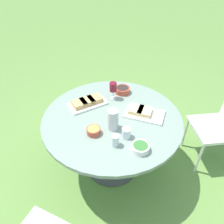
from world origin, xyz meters
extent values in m
plane|color=#668E42|center=(0.00, 0.00, 0.00)|extent=(40.00, 40.00, 0.00)
cylinder|color=#4C4C51|center=(0.00, 0.00, 0.01)|extent=(0.57, 0.57, 0.02)
cylinder|color=#4C4C51|center=(0.00, 0.00, 0.35)|extent=(0.11, 0.11, 0.67)
cylinder|color=gray|center=(0.00, 0.00, 0.70)|extent=(1.32, 1.32, 0.03)
cube|color=white|center=(-1.03, 0.35, 0.45)|extent=(0.54, 0.55, 0.04)
cylinder|color=white|center=(-0.92, 0.10, 0.22)|extent=(0.03, 0.03, 0.43)
cylinder|color=white|center=(-0.80, 0.47, 0.22)|extent=(0.03, 0.03, 0.43)
cylinder|color=white|center=(-1.27, 0.22, 0.22)|extent=(0.03, 0.03, 0.43)
cylinder|color=silver|center=(0.06, 0.14, 0.82)|extent=(0.10, 0.10, 0.19)
cone|color=silver|center=(0.10, 0.14, 0.90)|extent=(0.02, 0.02, 0.02)
cylinder|color=silver|center=(-0.14, -0.27, 0.72)|extent=(0.06, 0.06, 0.01)
cylinder|color=silver|center=(-0.14, -0.27, 0.77)|extent=(0.01, 0.01, 0.09)
cylinder|color=maroon|center=(-0.14, -0.27, 0.86)|extent=(0.07, 0.07, 0.09)
cube|color=white|center=(0.14, -0.28, 0.73)|extent=(0.39, 0.23, 0.02)
cube|color=tan|center=(0.22, -0.27, 0.76)|extent=(0.14, 0.14, 0.05)
cube|color=tan|center=(0.14, -0.28, 0.76)|extent=(0.14, 0.14, 0.05)
cube|color=tan|center=(0.06, -0.29, 0.76)|extent=(0.14, 0.14, 0.05)
cube|color=white|center=(-0.29, 0.10, 0.73)|extent=(0.41, 0.41, 0.02)
cube|color=#E0C184|center=(-0.23, 0.05, 0.76)|extent=(0.19, 0.19, 0.04)
cube|color=#E0C184|center=(-0.29, 0.10, 0.76)|extent=(0.19, 0.19, 0.04)
cylinder|color=#B74733|center=(0.24, 0.13, 0.75)|extent=(0.12, 0.12, 0.06)
cylinder|color=#E0C147|center=(0.24, 0.13, 0.76)|extent=(0.10, 0.10, 0.03)
cylinder|color=white|center=(-0.03, 0.47, 0.75)|extent=(0.14, 0.14, 0.05)
cylinder|color=#387533|center=(-0.03, 0.47, 0.76)|extent=(0.12, 0.12, 0.02)
cylinder|color=#B74733|center=(-0.28, -0.33, 0.75)|extent=(0.16, 0.16, 0.06)
cylinder|color=#2D231E|center=(-0.28, -0.33, 0.77)|extent=(0.13, 0.13, 0.03)
cylinder|color=silver|center=(0.01, 0.29, 0.77)|extent=(0.08, 0.08, 0.09)
cylinder|color=silver|center=(0.13, 0.33, 0.77)|extent=(0.06, 0.06, 0.10)
camera|label=1|loc=(0.68, 1.42, 2.04)|focal=35.00mm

